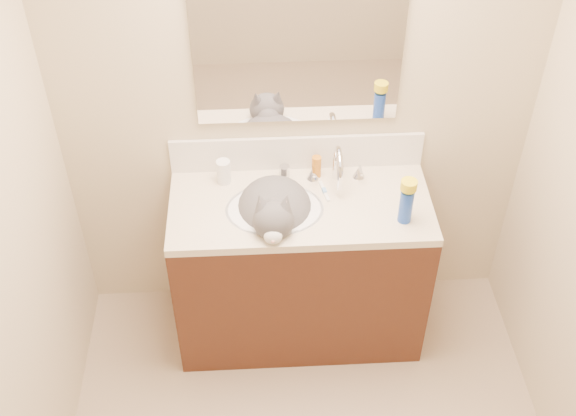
{
  "coord_description": "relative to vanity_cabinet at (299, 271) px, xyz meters",
  "views": [
    {
      "loc": [
        -0.19,
        -1.49,
        3.03
      ],
      "look_at": [
        -0.06,
        0.92,
        0.88
      ],
      "focal_mm": 45.0,
      "sensor_mm": 36.0,
      "label": 1
    }
  ],
  "objects": [
    {
      "name": "spray_can",
      "position": [
        0.45,
        -0.14,
        0.53
      ],
      "size": [
        0.07,
        0.07,
        0.16
      ],
      "primitive_type": "cylinder",
      "rotation": [
        0.0,
        0.0,
        -0.25
      ],
      "color": "#1940AF",
      "rests_on": "counter_slab"
    },
    {
      "name": "mirror",
      "position": [
        0.0,
        0.26,
        1.13
      ],
      "size": [
        0.9,
        0.02,
        0.8
      ],
      "primitive_type": "cube",
      "color": "white",
      "rests_on": "room_shell"
    },
    {
      "name": "room_shell",
      "position": [
        0.0,
        -0.97,
        1.08
      ],
      "size": [
        2.24,
        2.54,
        2.52
      ],
      "color": "#C8B794",
      "rests_on": "ground"
    },
    {
      "name": "vanity_cabinet",
      "position": [
        0.0,
        0.0,
        0.0
      ],
      "size": [
        1.2,
        0.55,
        0.82
      ],
      "primitive_type": "cube",
      "color": "#401E12",
      "rests_on": "ground"
    },
    {
      "name": "toothbrush",
      "position": [
        0.12,
        0.07,
        0.46
      ],
      "size": [
        0.04,
        0.14,
        0.01
      ],
      "primitive_type": "cube",
      "rotation": [
        0.0,
        0.0,
        0.19
      ],
      "color": "white",
      "rests_on": "counter_slab"
    },
    {
      "name": "amber_bottle",
      "position": [
        0.09,
        0.2,
        0.51
      ],
      "size": [
        0.06,
        0.06,
        0.11
      ],
      "primitive_type": "cylinder",
      "rotation": [
        0.0,
        0.0,
        0.4
      ],
      "color": "#C16D16",
      "rests_on": "counter_slab"
    },
    {
      "name": "counter_slab",
      "position": [
        0.0,
        0.0,
        0.43
      ],
      "size": [
        1.2,
        0.55,
        0.04
      ],
      "primitive_type": "cube",
      "color": "beige",
      "rests_on": "vanity_cabinet"
    },
    {
      "name": "spray_cap",
      "position": [
        0.45,
        -0.14,
        0.65
      ],
      "size": [
        0.09,
        0.09,
        0.04
      ],
      "primitive_type": "cylinder",
      "rotation": [
        0.0,
        0.0,
        -0.25
      ],
      "color": "yellow",
      "rests_on": "spray_can"
    },
    {
      "name": "faucet",
      "position": [
        0.18,
        0.14,
        0.54
      ],
      "size": [
        0.28,
        0.2,
        0.21
      ],
      "color": "silver",
      "rests_on": "counter_slab"
    },
    {
      "name": "pill_bottle",
      "position": [
        -0.35,
        0.18,
        0.51
      ],
      "size": [
        0.08,
        0.08,
        0.12
      ],
      "primitive_type": "cylinder",
      "rotation": [
        0.0,
        0.0,
        0.3
      ],
      "color": "white",
      "rests_on": "counter_slab"
    },
    {
      "name": "silver_jar",
      "position": [
        -0.06,
        0.2,
        0.48
      ],
      "size": [
        0.06,
        0.06,
        0.06
      ],
      "primitive_type": "cylinder",
      "rotation": [
        0.0,
        0.0,
        0.4
      ],
      "color": "#B7B7BC",
      "rests_on": "counter_slab"
    },
    {
      "name": "backsplash",
      "position": [
        0.0,
        0.26,
        0.54
      ],
      "size": [
        1.2,
        0.02,
        0.18
      ],
      "primitive_type": "cube",
      "color": "silver",
      "rests_on": "counter_slab"
    },
    {
      "name": "basin",
      "position": [
        -0.12,
        -0.03,
        0.38
      ],
      "size": [
        0.45,
        0.36,
        0.14
      ],
      "primitive_type": "ellipsoid",
      "color": "white",
      "rests_on": "vanity_cabinet"
    },
    {
      "name": "pill_label",
      "position": [
        -0.35,
        0.18,
        0.49
      ],
      "size": [
        0.07,
        0.07,
        0.04
      ],
      "primitive_type": "cylinder",
      "rotation": [
        0.0,
        0.0,
        0.3
      ],
      "color": "orange",
      "rests_on": "pill_bottle"
    },
    {
      "name": "cat",
      "position": [
        -0.12,
        -0.04,
        0.44
      ],
      "size": [
        0.39,
        0.49,
        0.35
      ],
      "rotation": [
        0.0,
        0.0,
        -0.07
      ],
      "color": "#4C494C",
      "rests_on": "basin"
    },
    {
      "name": "toothbrush_head",
      "position": [
        0.12,
        0.07,
        0.46
      ],
      "size": [
        0.02,
        0.03,
        0.02
      ],
      "primitive_type": "cube",
      "rotation": [
        0.0,
        0.0,
        0.19
      ],
      "color": "#6CA6E7",
      "rests_on": "counter_slab"
    }
  ]
}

